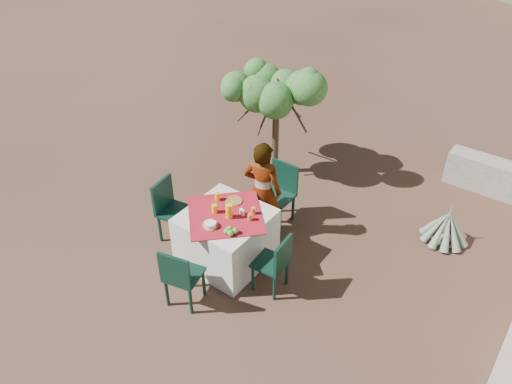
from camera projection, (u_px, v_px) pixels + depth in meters
ground at (209, 229)px, 7.27m from camera, size 160.00×160.00×0.00m
table at (226, 237)px, 6.55m from camera, size 1.30×1.30×0.76m
chair_far at (280, 191)px, 7.16m from camera, size 0.43×0.43×0.93m
chair_near at (180, 276)px, 5.84m from camera, size 0.48×0.48×0.87m
chair_left at (171, 207)px, 6.86m from camera, size 0.49×0.49×0.92m
chair_right at (275, 262)px, 6.05m from camera, size 0.41×0.41×0.83m
person at (263, 191)px, 6.77m from camera, size 0.61×0.48×1.49m
shrub_tree at (281, 98)px, 7.72m from camera, size 1.46×1.43×1.72m
agave at (446, 227)px, 6.94m from camera, size 0.68×0.66×0.71m
plate_far at (234, 201)px, 6.55m from camera, size 0.23×0.23×0.01m
plate_near at (210, 225)px, 6.15m from camera, size 0.21×0.21×0.01m
glass_far at (217, 196)px, 6.54m from camera, size 0.07×0.07×0.11m
glass_near at (214, 209)px, 6.33m from camera, size 0.07×0.07×0.12m
juice_pitcher at (229, 211)px, 6.22m from camera, size 0.09×0.09×0.19m
bowl_plate at (210, 226)px, 6.12m from camera, size 0.18×0.18×0.01m
white_bowl at (210, 224)px, 6.10m from camera, size 0.15×0.15×0.05m
jar_left at (250, 217)px, 6.21m from camera, size 0.06×0.06×0.09m
jar_right at (253, 211)px, 6.31m from camera, size 0.06×0.06×0.09m
napkin_holder at (242, 212)px, 6.30m from camera, size 0.07×0.05×0.08m
fruit_cluster at (230, 231)px, 6.00m from camera, size 0.16×0.15×0.08m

